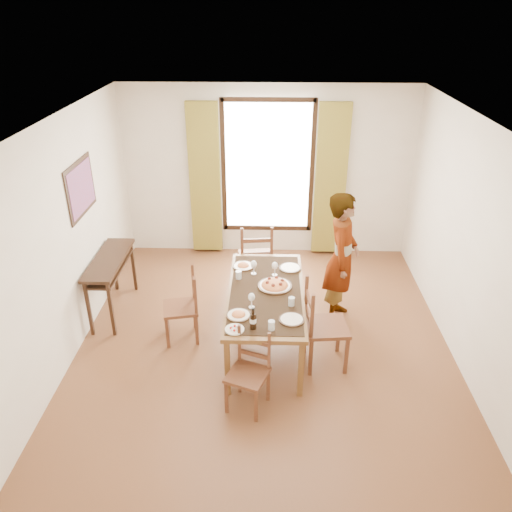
{
  "coord_description": "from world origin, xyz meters",
  "views": [
    {
      "loc": [
        0.05,
        -5.03,
        3.8
      ],
      "look_at": [
        -0.11,
        0.34,
        1.0
      ],
      "focal_mm": 35.0,
      "sensor_mm": 36.0,
      "label": 1
    }
  ],
  "objects_px": {
    "console_table": "(110,266)",
    "dining_table": "(266,296)",
    "man": "(342,258)",
    "pasta_platter": "(275,283)"
  },
  "relations": [
    {
      "from": "dining_table",
      "to": "pasta_platter",
      "type": "xyz_separation_m",
      "value": [
        0.11,
        0.09,
        0.12
      ]
    },
    {
      "from": "console_table",
      "to": "dining_table",
      "type": "relative_size",
      "value": 0.64
    },
    {
      "from": "dining_table",
      "to": "man",
      "type": "relative_size",
      "value": 1.08
    },
    {
      "from": "dining_table",
      "to": "man",
      "type": "distance_m",
      "value": 1.15
    },
    {
      "from": "man",
      "to": "pasta_platter",
      "type": "bearing_deg",
      "value": 136.05
    },
    {
      "from": "dining_table",
      "to": "man",
      "type": "bearing_deg",
      "value": 33.14
    },
    {
      "from": "man",
      "to": "pasta_platter",
      "type": "distance_m",
      "value": 1.0
    },
    {
      "from": "console_table",
      "to": "dining_table",
      "type": "distance_m",
      "value": 2.15
    },
    {
      "from": "console_table",
      "to": "pasta_platter",
      "type": "distance_m",
      "value": 2.23
    },
    {
      "from": "man",
      "to": "pasta_platter",
      "type": "height_order",
      "value": "man"
    }
  ]
}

